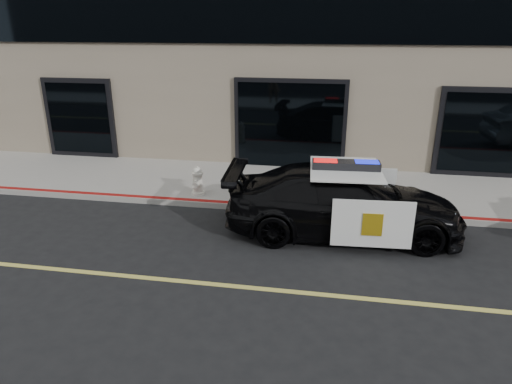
# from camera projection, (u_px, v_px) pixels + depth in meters

# --- Properties ---
(ground) EXTENTS (120.00, 120.00, 0.00)m
(ground) POSITION_uv_depth(u_px,v_px,m) (304.00, 293.00, 7.98)
(ground) COLOR black
(ground) RESTS_ON ground
(sidewalk_n) EXTENTS (60.00, 3.50, 0.15)m
(sidewalk_n) POSITION_uv_depth(u_px,v_px,m) (318.00, 188.00, 12.79)
(sidewalk_n) COLOR gray
(sidewalk_n) RESTS_ON ground
(police_car) EXTENTS (2.69, 5.38, 1.68)m
(police_car) POSITION_uv_depth(u_px,v_px,m) (343.00, 202.00, 9.99)
(police_car) COLOR black
(police_car) RESTS_ON ground
(fire_hydrant) EXTENTS (0.35, 0.49, 0.78)m
(fire_hydrant) POSITION_uv_depth(u_px,v_px,m) (197.00, 181.00, 11.98)
(fire_hydrant) COLOR silver
(fire_hydrant) RESTS_ON sidewalk_n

